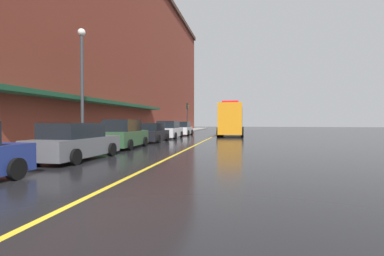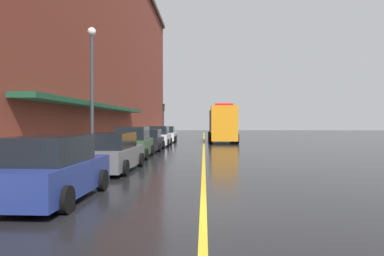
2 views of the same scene
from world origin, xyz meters
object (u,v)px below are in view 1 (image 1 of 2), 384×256
(utility_truck, at_px, (231,120))
(street_lamp_left, at_px, (82,75))
(parked_car_5, at_px, (182,129))
(parking_meter_1, at_px, (150,128))
(parking_meter_0, at_px, (147,128))
(traffic_light_near, at_px, (187,111))
(parked_car_4, at_px, (169,130))
(parked_car_3, at_px, (152,133))
(parked_car_1, at_px, (76,142))
(parked_car_2, at_px, (124,135))

(utility_truck, relative_size, street_lamp_left, 1.23)
(parked_car_5, distance_m, parking_meter_1, 7.61)
(parking_meter_0, height_order, traffic_light_near, traffic_light_near)
(parked_car_5, distance_m, parking_meter_0, 8.59)
(parked_car_4, distance_m, street_lamp_left, 12.65)
(traffic_light_near, bearing_deg, parked_car_5, -82.11)
(parked_car_3, relative_size, parked_car_5, 1.02)
(parked_car_3, relative_size, parking_meter_0, 3.18)
(parked_car_1, xyz_separation_m, parking_meter_0, (-1.48, 13.40, 0.30))
(utility_truck, bearing_deg, parking_meter_0, -41.28)
(parked_car_5, bearing_deg, traffic_light_near, 6.44)
(parked_car_5, relative_size, utility_truck, 0.49)
(parking_meter_0, xyz_separation_m, street_lamp_left, (-0.60, -9.43, 3.34))
(parked_car_1, xyz_separation_m, parking_meter_1, (-1.48, 14.40, 0.30))
(traffic_light_near, bearing_deg, parking_meter_1, -90.20)
(street_lamp_left, bearing_deg, parking_meter_1, 86.71)
(parked_car_4, xyz_separation_m, utility_truck, (5.82, 5.81, 1.01))
(parked_car_2, xyz_separation_m, parked_car_5, (0.13, 16.35, -0.07))
(parked_car_3, height_order, parking_meter_0, parked_car_3)
(parked_car_3, distance_m, street_lamp_left, 8.04)
(parking_meter_0, height_order, street_lamp_left, street_lamp_left)
(parking_meter_0, bearing_deg, traffic_light_near, 89.81)
(parked_car_2, relative_size, traffic_light_near, 1.03)
(parked_car_4, relative_size, street_lamp_left, 0.63)
(street_lamp_left, bearing_deg, parking_meter_0, 86.36)
(parked_car_2, relative_size, parking_meter_1, 3.34)
(parked_car_3, relative_size, parking_meter_1, 3.18)
(parked_car_5, bearing_deg, utility_truck, -92.78)
(parked_car_2, bearing_deg, parking_meter_1, 6.84)
(parked_car_4, bearing_deg, utility_truck, -45.43)
(parked_car_1, xyz_separation_m, parked_car_4, (-0.08, 15.93, 0.04))
(parked_car_1, distance_m, street_lamp_left, 5.77)
(parked_car_1, relative_size, parked_car_2, 1.07)
(parked_car_4, bearing_deg, parked_car_1, 179.94)
(parked_car_1, relative_size, parking_meter_0, 3.58)
(parked_car_5, bearing_deg, street_lamp_left, 172.08)
(parked_car_3, height_order, traffic_light_near, traffic_light_near)
(parked_car_1, distance_m, traffic_light_near, 31.87)
(parked_car_2, xyz_separation_m, parking_meter_1, (-1.30, 8.88, 0.22))
(parked_car_2, relative_size, parked_car_4, 1.01)
(parked_car_4, relative_size, parked_car_5, 1.05)
(parked_car_5, bearing_deg, parked_car_2, 178.11)
(street_lamp_left, bearing_deg, parked_car_5, 83.53)
(traffic_light_near, bearing_deg, utility_truck, -54.43)
(parked_car_2, distance_m, parked_car_3, 5.34)
(utility_truck, height_order, parking_meter_0, utility_truck)
(parking_meter_0, height_order, parking_meter_1, same)
(parked_car_1, bearing_deg, utility_truck, -13.25)
(parked_car_1, distance_m, utility_truck, 22.51)
(parked_car_2, bearing_deg, traffic_light_near, 1.20)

